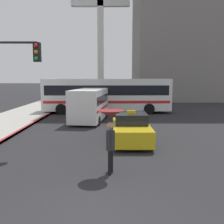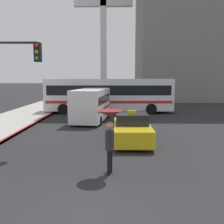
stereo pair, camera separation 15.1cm
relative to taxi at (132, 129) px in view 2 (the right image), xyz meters
The scene contains 6 objects.
ground_plane 7.68m from the taxi, 100.94° to the right, with size 300.00×300.00×0.00m, color #262628.
taxi is the anchor object (origin of this frame).
ambulance_van 6.83m from the taxi, 112.84° to the left, with size 2.63×5.55×2.40m.
city_bus 11.34m from the taxi, 97.36° to the left, with size 11.66×2.88×3.14m.
pedestrian_with_umbrella 4.77m from the taxi, 102.56° to the right, with size 0.92×0.92×2.18m.
monument_cross 29.17m from the taxi, 95.63° to the left, with size 8.62×0.90×19.59m.
Camera 2 is at (0.64, -5.59, 3.25)m, focal length 42.00 mm.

